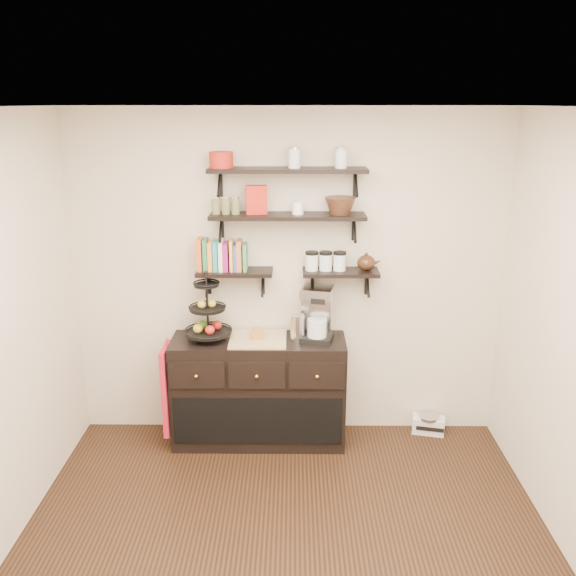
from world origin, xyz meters
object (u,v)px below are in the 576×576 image
Objects in this scene: coffee_maker at (317,314)px; radio at (428,424)px; fruit_stand at (208,317)px; sideboard at (259,391)px.

radio is (0.97, 0.09, -1.03)m from coffee_maker.
fruit_stand is 1.89× the size of radio.
sideboard is 0.81m from coffee_maker.
radio is (1.44, 0.12, -0.37)m from sideboard.
fruit_stand reaches higher than coffee_maker.
coffee_maker is at bearing 1.73° from fruit_stand.
fruit_stand is at bearing -163.84° from radio.
sideboard is 1.49m from radio.
fruit_stand is (-0.39, 0.00, 0.64)m from sideboard.
sideboard is at bearing -0.61° from fruit_stand.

